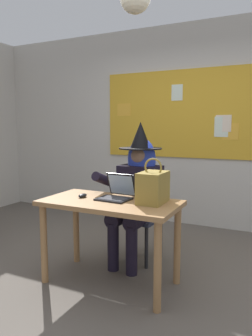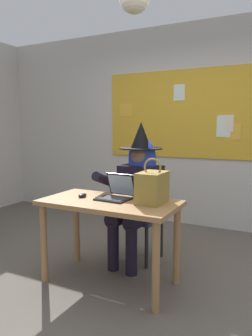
{
  "view_description": "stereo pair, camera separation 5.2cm",
  "coord_description": "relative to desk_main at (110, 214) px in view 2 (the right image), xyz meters",
  "views": [
    {
      "loc": [
        1.15,
        -2.4,
        1.38
      ],
      "look_at": [
        -0.12,
        0.26,
        0.99
      ],
      "focal_mm": 34.2,
      "sensor_mm": 36.0,
      "label": 1
    },
    {
      "loc": [
        1.2,
        -2.38,
        1.38
      ],
      "look_at": [
        -0.12,
        0.26,
        0.99
      ],
      "focal_mm": 34.2,
      "sensor_mm": 36.0,
      "label": 2
    }
  ],
  "objects": [
    {
      "name": "desk_main",
      "position": [
        0.0,
        0.0,
        0.0
      ],
      "size": [
        1.19,
        0.62,
        0.74
      ],
      "rotation": [
        0.0,
        0.0,
        -0.01
      ],
      "color": "#A37547",
      "rests_on": "ground"
    },
    {
      "name": "laptop",
      "position": [
        0.02,
        0.09,
        0.17
      ],
      "size": [
        0.3,
        0.31,
        0.22
      ],
      "rotation": [
        0.0,
        0.0,
        -0.07
      ],
      "color": "black",
      "rests_on": "desk_main"
    },
    {
      "name": "computer_mouse",
      "position": [
        -0.29,
        0.01,
        0.13
      ],
      "size": [
        0.06,
        0.1,
        0.03
      ],
      "primitive_type": "ellipsoid",
      "rotation": [
        0.0,
        0.0,
        0.01
      ],
      "color": "black",
      "rests_on": "desk_main"
    },
    {
      "name": "ground_plane",
      "position": [
        0.13,
        0.03,
        -0.63
      ],
      "size": [
        24.0,
        24.0,
        0.0
      ],
      "primitive_type": "plane",
      "color": "#5B544C"
    },
    {
      "name": "wall_back_bulletin",
      "position": [
        0.14,
        2.04,
        0.77
      ],
      "size": [
        6.33,
        2.22,
        2.76
      ],
      "color": "beige",
      "rests_on": "ground"
    },
    {
      "name": "person_costumed",
      "position": [
        0.02,
        0.54,
        0.17
      ],
      "size": [
        0.62,
        0.7,
        1.43
      ],
      "rotation": [
        0.0,
        0.0,
        -1.63
      ],
      "color": "black",
      "rests_on": "ground"
    },
    {
      "name": "chair_at_desk",
      "position": [
        0.03,
        0.67,
        -0.11
      ],
      "size": [
        0.45,
        0.45,
        0.91
      ],
      "rotation": [
        0.0,
        0.0,
        -1.65
      ],
      "color": "#2D3347",
      "rests_on": "ground"
    },
    {
      "name": "handbag",
      "position": [
        0.36,
        0.09,
        0.25
      ],
      "size": [
        0.2,
        0.3,
        0.38
      ],
      "rotation": [
        0.0,
        0.0,
        -0.19
      ],
      "color": "olive",
      "rests_on": "desk_main"
    }
  ]
}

